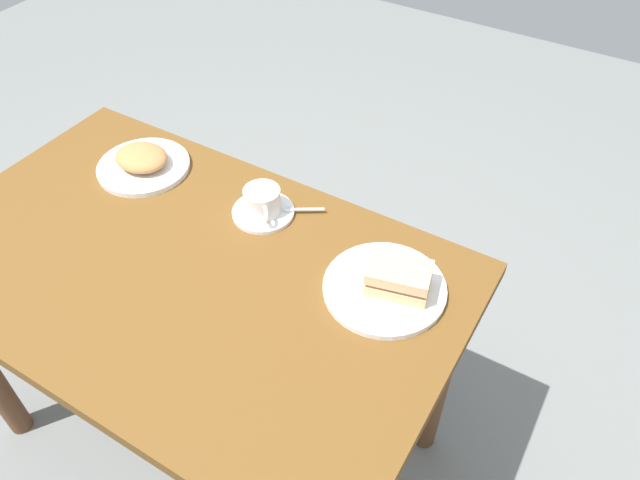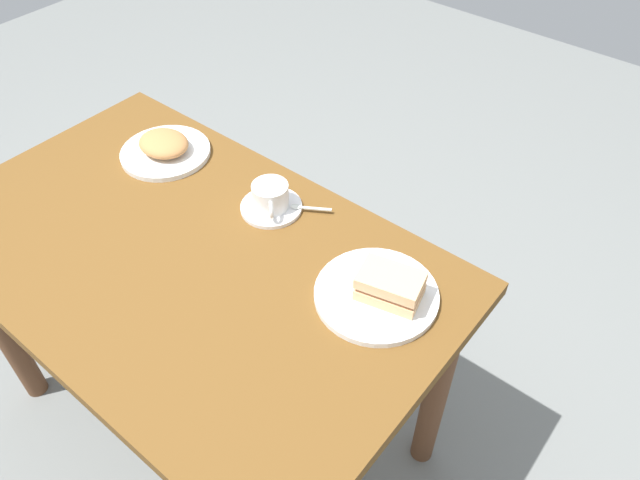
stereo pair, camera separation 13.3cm
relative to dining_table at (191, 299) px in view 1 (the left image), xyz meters
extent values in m
plane|color=slate|center=(0.00, 0.00, -0.62)|extent=(6.00, 6.00, 0.00)
cube|color=brown|center=(0.00, 0.00, 0.10)|extent=(1.21, 0.73, 0.04)
cylinder|color=brown|center=(-0.53, -0.29, -0.27)|extent=(0.06, 0.06, 0.70)
cylinder|color=brown|center=(0.53, -0.29, -0.27)|extent=(0.06, 0.06, 0.70)
cylinder|color=white|center=(-0.41, -0.16, 0.12)|extent=(0.26, 0.26, 0.01)
cube|color=#E3B27C|center=(-0.43, -0.17, 0.14)|extent=(0.14, 0.11, 0.03)
cube|color=brown|center=(-0.43, -0.17, 0.16)|extent=(0.13, 0.10, 0.01)
cube|color=#E4B07B|center=(-0.43, -0.17, 0.18)|extent=(0.14, 0.11, 0.03)
cylinder|color=white|center=(-0.06, -0.23, 0.12)|extent=(0.15, 0.15, 0.01)
cylinder|color=white|center=(-0.06, -0.23, 0.16)|extent=(0.09, 0.09, 0.06)
cylinder|color=#B07955|center=(-0.06, -0.23, 0.18)|extent=(0.08, 0.08, 0.01)
torus|color=white|center=(-0.09, -0.19, 0.16)|extent=(0.04, 0.04, 0.04)
cube|color=silver|center=(-0.15, -0.28, 0.13)|extent=(0.07, 0.05, 0.00)
ellipsoid|color=silver|center=(-0.11, -0.26, 0.13)|extent=(0.03, 0.03, 0.01)
cylinder|color=white|center=(0.30, -0.21, 0.12)|extent=(0.23, 0.23, 0.01)
ellipsoid|color=#B67A45|center=(0.30, -0.21, 0.15)|extent=(0.14, 0.12, 0.04)
camera|label=1|loc=(-0.72, 0.62, 1.08)|focal=34.29mm
camera|label=2|loc=(-0.83, 0.54, 1.08)|focal=34.29mm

